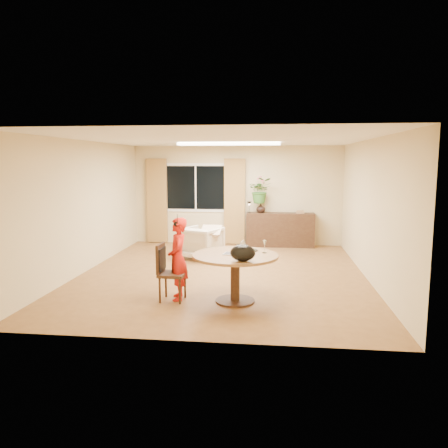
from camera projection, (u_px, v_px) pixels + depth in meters
name	position (u px, v px, depth m)	size (l,w,h in m)	color
floor	(222.00, 274.00, 8.55)	(6.50, 6.50, 0.00)	brown
ceiling	(222.00, 139.00, 8.18)	(6.50, 6.50, 0.00)	white
wall_back	(237.00, 195.00, 11.56)	(5.50, 5.50, 0.00)	beige
wall_left	(85.00, 207.00, 8.68)	(6.50, 6.50, 0.00)	beige
wall_right	(370.00, 210.00, 8.05)	(6.50, 6.50, 0.00)	beige
window	(196.00, 188.00, 11.64)	(1.70, 0.03, 1.30)	white
curtain_left	(157.00, 201.00, 11.73)	(0.55, 0.08, 2.25)	brown
curtain_right	(235.00, 202.00, 11.49)	(0.55, 0.08, 2.25)	brown
ceiling_panel	(229.00, 144.00, 9.37)	(2.20, 0.35, 0.05)	white
dining_table	(235.00, 265.00, 6.78)	(1.34, 1.34, 0.76)	brown
dining_chair	(172.00, 272.00, 6.87)	(0.44, 0.40, 0.91)	black
child	(178.00, 259.00, 6.92)	(0.32, 0.48, 1.32)	red
laptop	(234.00, 247.00, 6.75)	(0.34, 0.22, 0.22)	#B7B7BC
tumbler	(238.00, 248.00, 7.02)	(0.07, 0.07, 0.10)	white
wine_glass	(265.00, 246.00, 6.85)	(0.07, 0.07, 0.21)	white
pot_lid	(251.00, 250.00, 7.03)	(0.21, 0.21, 0.03)	white
handbag	(243.00, 253.00, 6.27)	(0.37, 0.21, 0.24)	black
armchair	(202.00, 243.00, 9.88)	(0.78, 0.80, 0.73)	beige
throw	(211.00, 227.00, 9.76)	(0.45, 0.55, 0.03)	beige
sideboard	(280.00, 230.00, 11.32)	(1.75, 0.43, 0.87)	black
vase	(261.00, 208.00, 11.29)	(0.24, 0.24, 0.25)	black
bouquet	(260.00, 190.00, 11.23)	(0.59, 0.51, 0.66)	#326526
book_stack	(300.00, 212.00, 11.19)	(0.20, 0.15, 0.08)	#986D4D
desk_lamp	(249.00, 207.00, 11.27)	(0.13, 0.13, 0.31)	black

